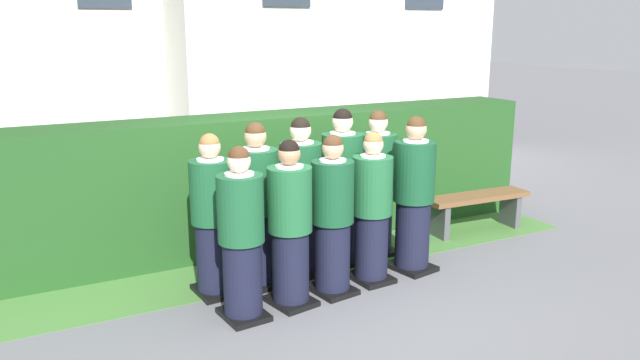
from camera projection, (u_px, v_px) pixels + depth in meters
ground_plane at (334, 290)px, 6.07m from camera, size 60.00×60.00×0.00m
student_front_row_0 at (241, 239)px, 5.33m from camera, size 0.40×0.51×1.54m
student_front_row_1 at (290, 228)px, 5.60m from camera, size 0.43×0.50×1.55m
student_front_row_2 at (332, 219)px, 5.86m from camera, size 0.42×0.52×1.55m
student_front_row_3 at (372, 212)px, 6.14m from camera, size 0.40×0.50×1.53m
student_front_row_4 at (414, 198)px, 6.42m from camera, size 0.46×0.53×1.64m
student_rear_row_0 at (213, 220)px, 5.83m from camera, size 0.41×0.51×1.56m
student_rear_row_1 at (257, 209)px, 6.03m from camera, size 0.43×0.53×1.63m
student_rear_row_2 at (301, 201)px, 6.32m from camera, size 0.43×0.49×1.64m
student_rear_row_3 at (342, 191)px, 6.63m from camera, size 0.45×0.56×1.69m
student_rear_row_4 at (377, 186)px, 6.92m from camera, size 0.42×0.48×1.63m
hedge at (268, 180)px, 7.26m from camera, size 7.00×0.70×1.53m
wooden_bench at (476, 204)px, 7.74m from camera, size 1.42×0.43×0.48m
lawn_strip at (298, 263)px, 6.76m from camera, size 7.00×0.90×0.01m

